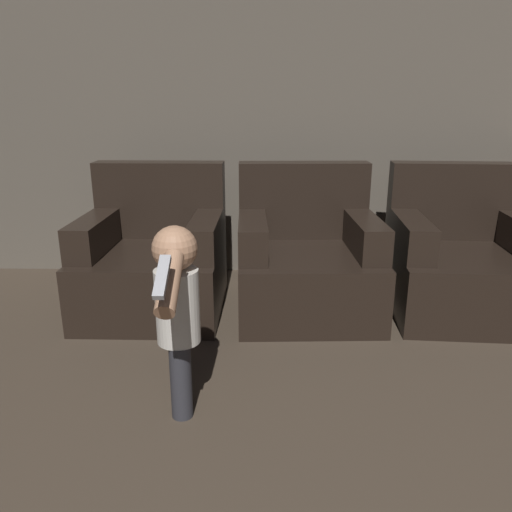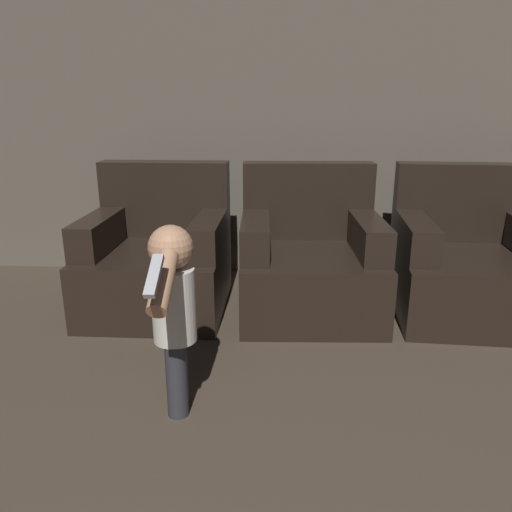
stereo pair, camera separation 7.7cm
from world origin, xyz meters
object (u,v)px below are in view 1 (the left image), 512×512
object	(u,v)px
armchair_right	(461,262)
person_toddler	(177,307)
armchair_left	(155,260)
armchair_middle	(306,261)

from	to	relation	value
armchair_right	person_toddler	size ratio (longest dim) A/B	1.10
armchair_left	armchair_middle	distance (m)	0.92
armchair_right	person_toddler	xyz separation A→B (m)	(-1.52, -1.09, 0.16)
armchair_left	armchair_middle	xyz separation A→B (m)	(0.92, -0.00, 0.00)
armchair_middle	person_toddler	xyz separation A→B (m)	(-0.59, -1.09, 0.16)
armchair_right	armchair_middle	bearing A→B (deg)	-176.28
armchair_left	person_toddler	size ratio (longest dim) A/B	1.10
armchair_middle	armchair_right	size ratio (longest dim) A/B	1.00
armchair_middle	person_toddler	world-z (taller)	armchair_middle
armchair_middle	person_toddler	bearing A→B (deg)	-120.82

